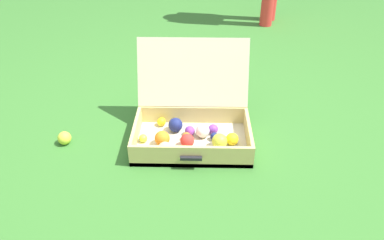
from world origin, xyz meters
The scene contains 3 objects.
ground_plane centered at (0.00, 0.00, 0.00)m, with size 16.00×16.00×0.00m, color #336B28.
open_suitcase centered at (0.01, -0.01, 0.11)m, with size 0.64×0.57×0.50m.
stray_ball_on_grass centered at (-0.70, -0.08, 0.04)m, with size 0.07×0.07×0.07m, color #CCDB38.
Camera 1 is at (0.05, -1.72, 1.26)m, focal length 34.67 mm.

